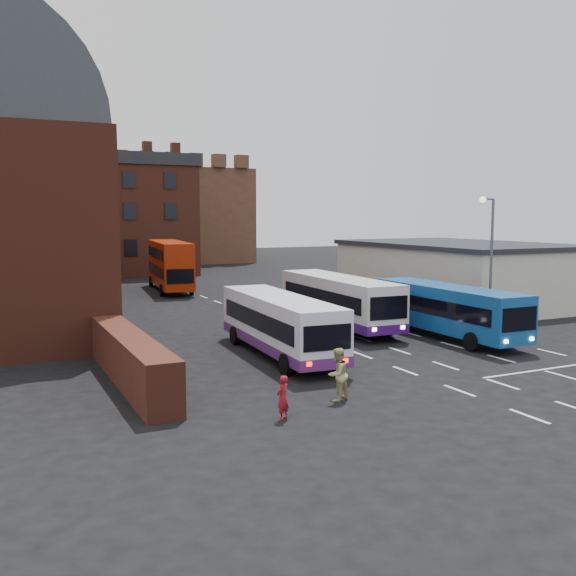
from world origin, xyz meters
name	(u,v)px	position (x,y,z in m)	size (l,w,h in m)	color
ground	(394,367)	(0.00, 0.00, 0.00)	(180.00, 180.00, 0.00)	black
forecourt_wall	(131,359)	(-10.20, 2.00, 0.90)	(1.20, 10.00, 1.80)	#602B1E
cream_building	(457,272)	(15.00, 14.00, 2.16)	(10.40, 16.40, 4.25)	beige
brick_terrace	(79,221)	(-6.00, 46.00, 5.50)	(22.00, 10.00, 11.00)	brown
castle_keep	(151,216)	(6.00, 66.00, 6.00)	(22.00, 22.00, 12.00)	brown
bus_white_outbound	(280,321)	(-3.33, 3.88, 1.55)	(2.86, 9.74, 2.63)	white
bus_white_inbound	(338,298)	(2.56, 8.96, 1.65)	(2.88, 10.31, 2.79)	silver
bus_blue	(448,307)	(6.00, 4.00, 1.55)	(2.48, 9.62, 2.62)	#12498F
bus_red_double	(170,265)	(-1.24, 29.61, 2.14)	(3.45, 10.24, 4.02)	#A21F03
street_lamp	(489,252)	(8.37, 3.74, 4.26)	(1.35, 0.70, 7.06)	#51545B
pedestrian_red	(283,398)	(-6.97, -4.21, 0.68)	(0.50, 0.33, 1.37)	maroon
pedestrian_beige	(337,374)	(-4.48, -3.18, 0.89)	(0.87, 0.68, 1.78)	tan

